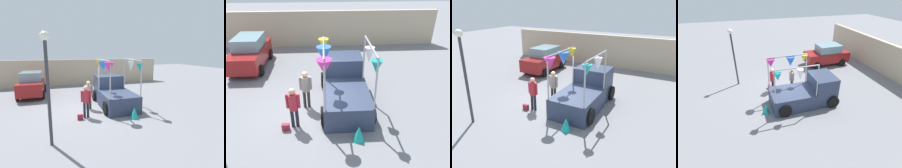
# 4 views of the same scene
# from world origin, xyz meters

# --- Properties ---
(ground_plane) EXTENTS (60.00, 60.00, 0.00)m
(ground_plane) POSITION_xyz_m (0.00, 0.00, 0.00)
(ground_plane) COLOR slate
(vendor_truck) EXTENTS (2.35, 4.06, 2.99)m
(vendor_truck) POSITION_xyz_m (1.38, 0.84, 0.86)
(vendor_truck) COLOR #2D3851
(vendor_truck) RESTS_ON ground
(parked_car) EXTENTS (1.88, 4.00, 1.88)m
(parked_car) POSITION_xyz_m (-3.90, 4.91, 0.94)
(parked_car) COLOR maroon
(parked_car) RESTS_ON ground
(person_customer) EXTENTS (0.53, 0.34, 1.71)m
(person_customer) POSITION_xyz_m (-0.67, -0.96, 1.04)
(person_customer) COLOR black
(person_customer) RESTS_ON ground
(person_vendor) EXTENTS (0.53, 0.34, 1.74)m
(person_vendor) POSITION_xyz_m (-0.29, 0.34, 1.05)
(person_vendor) COLOR #2D2823
(person_vendor) RESTS_ON ground
(handbag) EXTENTS (0.28, 0.16, 0.28)m
(handbag) POSITION_xyz_m (-1.02, -1.16, 0.14)
(handbag) COLOR maroon
(handbag) RESTS_ON ground
(street_lamp) EXTENTS (0.32, 0.32, 4.13)m
(street_lamp) POSITION_xyz_m (-2.37, -3.29, 2.68)
(street_lamp) COLOR #333338
(street_lamp) RESTS_ON ground
(brick_boundary_wall) EXTENTS (18.00, 0.36, 2.60)m
(brick_boundary_wall) POSITION_xyz_m (0.00, 8.61, 1.30)
(brick_boundary_wall) COLOR tan
(brick_boundary_wall) RESTS_ON ground
(folded_kite_bundle_teal) EXTENTS (0.47, 0.47, 0.60)m
(folded_kite_bundle_teal) POSITION_xyz_m (1.68, -1.88, 0.30)
(folded_kite_bundle_teal) COLOR teal
(folded_kite_bundle_teal) RESTS_ON ground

